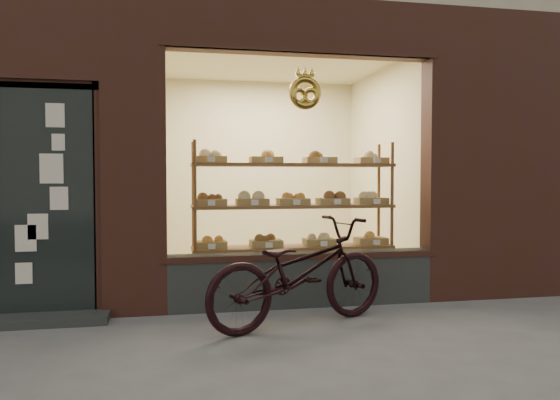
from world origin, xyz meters
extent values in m
plane|color=slate|center=(0.00, 0.00, 0.00)|extent=(90.00, 90.00, 0.00)
cube|color=#272D2B|center=(0.45, 2.12, 0.28)|extent=(2.70, 0.25, 0.55)
cube|color=black|center=(-2.00, 2.06, 1.10)|extent=(0.90, 0.04, 2.15)
cube|color=#272D2B|center=(-2.00, 1.90, 0.04)|extent=(1.15, 0.35, 0.08)
torus|color=gold|center=(0.45, 2.02, 2.15)|extent=(0.33, 0.07, 0.33)
cube|color=brown|center=(0.45, 2.55, 0.05)|extent=(2.20, 0.45, 0.04)
cube|color=brown|center=(0.45, 2.55, 0.55)|extent=(2.20, 0.45, 0.03)
cube|color=brown|center=(0.45, 2.55, 1.00)|extent=(2.20, 0.45, 0.04)
cube|color=brown|center=(0.45, 2.55, 1.45)|extent=(2.20, 0.45, 0.04)
cylinder|color=brown|center=(-0.62, 2.35, 0.85)|extent=(0.04, 0.04, 1.70)
cylinder|color=brown|center=(1.52, 2.35, 0.85)|extent=(0.04, 0.04, 1.70)
cylinder|color=brown|center=(-0.62, 2.75, 0.85)|extent=(0.04, 0.04, 1.70)
cylinder|color=brown|center=(1.52, 2.75, 0.85)|extent=(0.04, 0.04, 1.70)
cube|color=brown|center=(-0.45, 2.55, 0.60)|extent=(0.34, 0.24, 0.07)
sphere|color=#C17F2C|center=(-0.45, 2.55, 0.69)|extent=(0.11, 0.11, 0.11)
cube|color=silver|center=(-0.45, 2.36, 0.60)|extent=(0.07, 0.01, 0.05)
cube|color=brown|center=(0.15, 2.55, 0.60)|extent=(0.34, 0.24, 0.07)
sphere|color=brown|center=(0.15, 2.55, 0.69)|extent=(0.11, 0.11, 0.11)
cube|color=silver|center=(0.15, 2.36, 0.60)|extent=(0.08, 0.01, 0.05)
cube|color=brown|center=(0.75, 2.55, 0.60)|extent=(0.34, 0.24, 0.07)
sphere|color=beige|center=(0.75, 2.55, 0.69)|extent=(0.11, 0.11, 0.11)
cube|color=silver|center=(0.75, 2.36, 0.60)|extent=(0.07, 0.01, 0.05)
cube|color=brown|center=(1.35, 2.55, 0.60)|extent=(0.34, 0.24, 0.07)
sphere|color=#C17F2C|center=(1.35, 2.55, 0.69)|extent=(0.11, 0.11, 0.11)
cube|color=silver|center=(1.35, 2.36, 0.60)|extent=(0.08, 0.01, 0.05)
cube|color=brown|center=(-0.45, 2.55, 1.05)|extent=(0.34, 0.24, 0.07)
sphere|color=brown|center=(-0.45, 2.55, 1.14)|extent=(0.11, 0.11, 0.11)
cube|color=silver|center=(-0.45, 2.36, 1.05)|extent=(0.07, 0.01, 0.06)
cube|color=brown|center=(0.00, 2.55, 1.05)|extent=(0.34, 0.24, 0.07)
sphere|color=beige|center=(0.00, 2.55, 1.14)|extent=(0.11, 0.11, 0.11)
cube|color=silver|center=(0.00, 2.36, 1.05)|extent=(0.07, 0.01, 0.06)
cube|color=brown|center=(0.45, 2.55, 1.05)|extent=(0.34, 0.24, 0.07)
sphere|color=#C17F2C|center=(0.45, 2.55, 1.14)|extent=(0.11, 0.11, 0.11)
cube|color=silver|center=(0.45, 2.36, 1.05)|extent=(0.07, 0.01, 0.06)
cube|color=brown|center=(0.90, 2.55, 1.05)|extent=(0.34, 0.24, 0.07)
sphere|color=brown|center=(0.90, 2.55, 1.14)|extent=(0.11, 0.11, 0.11)
cube|color=silver|center=(0.90, 2.36, 1.05)|extent=(0.07, 0.01, 0.06)
cube|color=brown|center=(1.35, 2.55, 1.05)|extent=(0.34, 0.24, 0.07)
sphere|color=beige|center=(1.35, 2.55, 1.14)|extent=(0.11, 0.11, 0.11)
cube|color=silver|center=(1.35, 2.36, 1.05)|extent=(0.08, 0.01, 0.06)
cube|color=brown|center=(-0.45, 2.55, 1.50)|extent=(0.34, 0.24, 0.07)
sphere|color=beige|center=(-0.45, 2.55, 1.59)|extent=(0.11, 0.11, 0.11)
cube|color=silver|center=(-0.45, 2.36, 1.50)|extent=(0.07, 0.01, 0.06)
cube|color=brown|center=(0.15, 2.55, 1.50)|extent=(0.34, 0.24, 0.07)
sphere|color=#C17F2C|center=(0.15, 2.55, 1.59)|extent=(0.11, 0.11, 0.11)
cube|color=silver|center=(0.15, 2.36, 1.50)|extent=(0.08, 0.01, 0.06)
cube|color=brown|center=(0.75, 2.55, 1.50)|extent=(0.34, 0.24, 0.07)
sphere|color=brown|center=(0.75, 2.55, 1.59)|extent=(0.11, 0.11, 0.11)
cube|color=silver|center=(0.75, 2.36, 1.50)|extent=(0.07, 0.01, 0.06)
cube|color=brown|center=(1.35, 2.55, 1.50)|extent=(0.34, 0.24, 0.07)
sphere|color=beige|center=(1.35, 2.55, 1.59)|extent=(0.11, 0.11, 0.11)
cube|color=silver|center=(1.35, 2.36, 1.50)|extent=(0.08, 0.01, 0.06)
imported|color=black|center=(0.25, 1.40, 0.48)|extent=(1.93, 1.22, 0.96)
camera|label=1|loc=(-0.87, -3.25, 1.31)|focal=35.00mm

